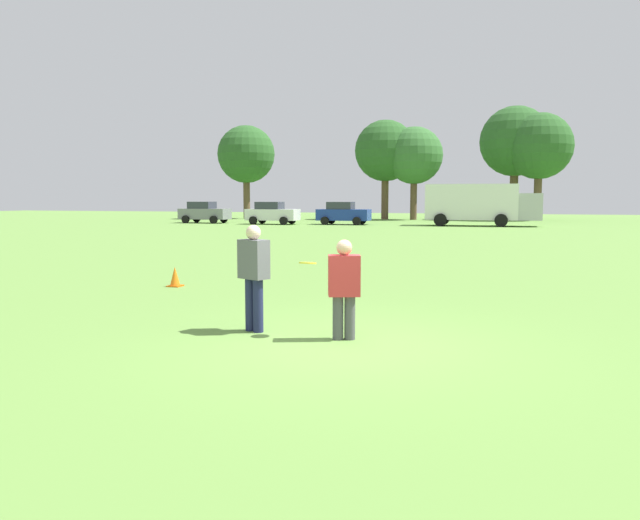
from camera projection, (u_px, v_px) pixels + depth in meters
name	position (u px, v px, depth m)	size (l,w,h in m)	color
ground_plane	(343.00, 345.00, 8.89)	(155.11, 155.11, 0.00)	#608C3D
player_thrower	(254.00, 272.00, 9.72)	(0.55, 0.45, 1.71)	#1E234C
player_defender	(344.00, 284.00, 9.16)	(0.53, 0.41, 1.51)	#4C4C51
frisbee	(308.00, 263.00, 9.39)	(0.27, 0.27, 0.05)	yellow
traffic_cone	(175.00, 277.00, 14.76)	(0.32, 0.32, 0.48)	#D8590C
parked_car_near_left	(204.00, 212.00, 52.30)	(4.22, 2.26, 1.82)	slate
parked_car_mid_left	(272.00, 213.00, 49.72)	(4.22, 2.26, 1.82)	silver
parked_car_center	(343.00, 213.00, 49.18)	(4.22, 2.26, 1.82)	navy
box_truck	(480.00, 203.00, 46.65)	(8.53, 3.09, 3.18)	white
tree_west_oak	(246.00, 155.00, 62.61)	(5.86, 5.86, 9.52)	brown
tree_west_maple	(385.00, 151.00, 60.57)	(6.05, 6.05, 9.82)	brown
tree_center_elm	(414.00, 156.00, 59.47)	(5.56, 5.56, 9.04)	brown
tree_east_birch	(515.00, 142.00, 59.30)	(6.77, 6.77, 11.00)	brown
tree_east_oak	(539.00, 146.00, 57.45)	(6.22, 6.22, 10.11)	brown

